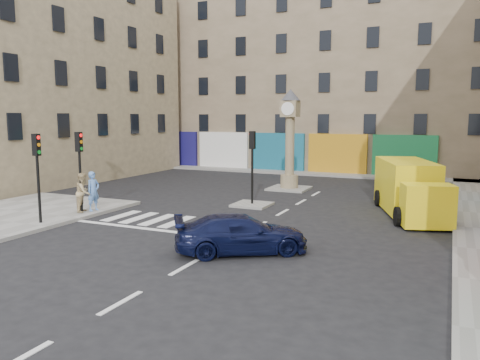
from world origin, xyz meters
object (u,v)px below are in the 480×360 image
Objects in this scene: clock_pillar at (290,133)px; pedestrian_blue at (93,191)px; yellow_van at (409,188)px; navy_sedan at (241,234)px; traffic_light_island at (252,155)px; traffic_light_left_near at (37,164)px; pedestrian_tan at (83,192)px; traffic_light_left_far at (80,159)px.

clock_pillar reaches higher than pedestrian_blue.
navy_sedan is at bearing -135.11° from yellow_van.
traffic_light_island is 7.68m from yellow_van.
clock_pillar reaches higher than traffic_light_left_near.
traffic_light_island is 2.02× the size of pedestrian_tan.
traffic_light_island is (6.30, 7.80, -0.03)m from traffic_light_left_near.
traffic_light_left_far is 8.30m from traffic_light_island.
clock_pillar is at bearing -53.95° from pedestrian_tan.
traffic_light_island is 0.83× the size of navy_sedan.
traffic_light_left_near reaches higher than pedestrian_blue.
clock_pillar is 12.70m from pedestrian_blue.
pedestrian_blue is at bearing 84.05° from traffic_light_left_near.
pedestrian_tan reaches higher than navy_sedan.
pedestrian_blue is at bearing -59.20° from pedestrian_tan.
clock_pillar is at bearing 61.06° from traffic_light_left_far.
traffic_light_island is 2.00× the size of pedestrian_blue.
traffic_light_left_near is 15.19m from clock_pillar.
pedestrian_blue is (-8.92, 2.92, 0.43)m from navy_sedan.
traffic_light_left_far is 0.83× the size of navy_sedan.
traffic_light_left_near is 2.00× the size of pedestrian_blue.
pedestrian_tan is at bearing -173.07° from yellow_van.
pedestrian_blue reaches higher than navy_sedan.
traffic_light_left_near is at bearing 154.07° from pedestrian_tan.
yellow_van is (13.78, 8.92, -1.40)m from traffic_light_left_near.
yellow_van is at bearing 32.91° from traffic_light_left_near.
pedestrian_blue is (0.30, 2.88, -1.54)m from traffic_light_left_near.
traffic_light_left_far is 1.56m from pedestrian_tan.
yellow_van is 3.85× the size of pedestrian_tan.
pedestrian_blue is at bearing 58.03° from traffic_light_left_far.
traffic_light_left_far is 2.02× the size of pedestrian_tan.
traffic_light_left_far is (0.00, 2.40, 0.00)m from traffic_light_left_near.
clock_pillar is (6.30, 13.80, 0.93)m from traffic_light_left_near.
traffic_light_left_far is 1.64m from pedestrian_blue.
traffic_light_left_far reaches higher than yellow_van.
navy_sedan is at bearing -0.21° from traffic_light_left_near.
traffic_light_left_far is 13.05m from clock_pillar.
pedestrian_blue is (-6.00, -4.92, -1.51)m from traffic_light_island.
traffic_light_left_near is 2.02× the size of pedestrian_tan.
pedestrian_tan is (0.04, 2.50, -1.55)m from traffic_light_left_near.
pedestrian_blue reaches higher than pedestrian_tan.
navy_sedan is (9.22, -2.43, -1.98)m from traffic_light_left_far.
navy_sedan is 9.53m from pedestrian_tan.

